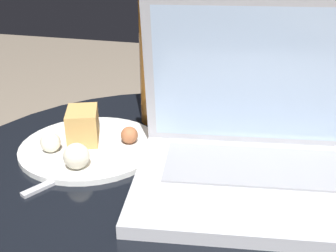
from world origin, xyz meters
The scene contains 5 objects.
table centered at (0.00, 0.00, 0.38)m, with size 0.72×0.72×0.50m.
laptop centered at (0.13, 0.02, 0.55)m, with size 0.39×0.30×0.25m.
beer_glass centered at (-0.07, 0.18, 0.63)m, with size 0.07×0.07×0.25m.
snack_plate centered at (-0.15, 0.03, 0.52)m, with size 0.23×0.23×0.06m.
fork centered at (-0.13, -0.03, 0.50)m, with size 0.09×0.16×0.00m.
Camera 1 is at (0.14, -0.49, 0.80)m, focal length 42.00 mm.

